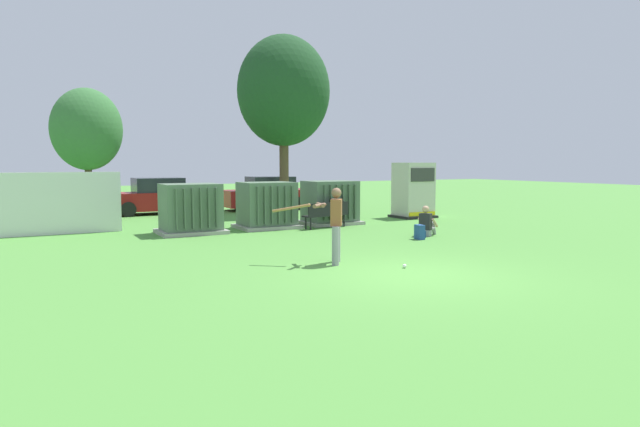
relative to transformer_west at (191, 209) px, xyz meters
name	(u,v)px	position (x,y,z in m)	size (l,w,h in m)	color
ground_plane	(413,275)	(2.25, -8.79, -0.79)	(96.00, 96.00, 0.00)	#51933D
fence_panel	(41,204)	(-4.31, 1.71, 0.21)	(4.80, 0.12, 2.00)	white
transformer_west	(191,209)	(0.00, 0.00, 0.00)	(2.10, 1.70, 1.62)	#9E9B93
transformer_mid_west	(267,206)	(2.75, 0.15, 0.00)	(2.10, 1.70, 1.62)	#9E9B93
transformer_mid_east	(330,203)	(5.33, 0.22, 0.00)	(2.10, 1.70, 1.62)	#9E9B93
generator_enclosure	(413,190)	(9.62, 0.70, 0.35)	(1.60, 1.40, 2.30)	#262626
park_bench	(327,213)	(4.60, -0.87, -0.25)	(1.84, 0.73, 0.92)	black
batter	(334,221)	(1.45, -6.88, 0.19)	(1.46, 1.13, 1.74)	gray
sports_ball	(404,266)	(2.55, -8.10, -0.74)	(0.09, 0.09, 0.09)	white
seated_spectator	(427,224)	(6.39, -4.14, -0.41)	(0.79, 0.67, 0.96)	gray
backpack	(420,232)	(5.70, -4.67, -0.57)	(0.30, 0.34, 0.44)	#264C8C
tree_left	(87,130)	(-2.45, 6.34, 2.83)	(2.76, 2.76, 5.28)	#4C3828
tree_center_left	(284,91)	(5.85, 5.47, 4.74)	(4.22, 4.22, 8.06)	brown
parked_car_leftmost	(156,197)	(0.43, 7.48, -0.04)	(4.21, 1.94, 1.62)	maroon
parked_car_left_of_center	(268,194)	(5.74, 7.12, -0.04)	(4.26, 2.04, 1.62)	maroon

